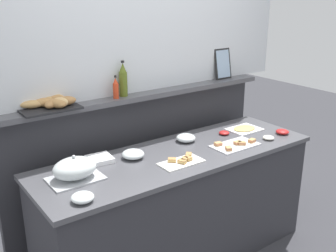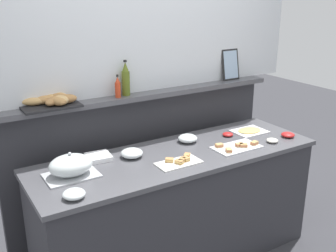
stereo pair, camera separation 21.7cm
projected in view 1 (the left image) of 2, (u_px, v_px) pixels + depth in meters
ground_plane at (139, 224)px, 3.74m from camera, size 12.00×12.00×0.00m
buffet_counter at (178, 207)px, 3.13m from camera, size 2.20×0.71×0.91m
back_ledge_unit at (141, 160)px, 3.47m from camera, size 2.39×0.22×1.28m
upper_wall_panel at (136, 7)px, 3.08m from camera, size 2.99×0.08×1.32m
sandwich_platter_rear at (182, 161)px, 2.83m from camera, size 0.32×0.16×0.04m
sandwich_platter_front at (235, 145)px, 3.13m from camera, size 0.37×0.21×0.04m
cold_cuts_platter at (244, 129)px, 3.49m from camera, size 0.28×0.22×0.02m
serving_cloche at (75, 169)px, 2.55m from camera, size 0.34×0.24×0.17m
glass_bowl_large at (83, 198)px, 2.30m from camera, size 0.13×0.13×0.05m
glass_bowl_medium at (133, 154)px, 2.89m from camera, size 0.16×0.16×0.07m
glass_bowl_small at (186, 138)px, 3.22m from camera, size 0.16×0.16×0.06m
condiment_bowl_teal at (282, 132)px, 3.39m from camera, size 0.11×0.11×0.04m
condiment_bowl_red at (269, 138)px, 3.26m from camera, size 0.09×0.09×0.03m
condiment_bowl_dark at (224, 133)px, 3.37m from camera, size 0.09×0.09×0.03m
napkin_stack at (100, 159)px, 2.85m from camera, size 0.19×0.19×0.03m
hot_sauce_bottle at (116, 88)px, 3.03m from camera, size 0.04×0.04×0.18m
olive_oil_bottle at (123, 80)px, 3.08m from camera, size 0.06×0.06×0.28m
bread_basket at (53, 103)px, 2.79m from camera, size 0.40×0.27×0.08m
framed_picture at (223, 64)px, 3.69m from camera, size 0.18×0.06×0.28m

